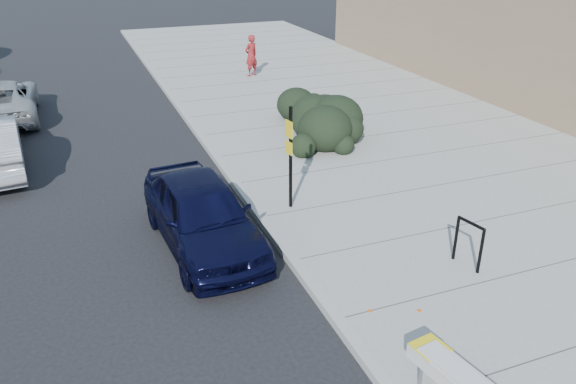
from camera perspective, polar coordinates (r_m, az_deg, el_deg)
The scene contains 9 objects.
ground at distance 11.36m, azimuth 0.69°, elevation -7.58°, with size 120.00×120.00×0.00m, color black.
sidewalk_near at distance 17.70m, azimuth 11.54°, elevation 4.61°, with size 11.20×50.00×0.15m, color gray.
curb_near at distance 15.54m, azimuth -6.23°, elevation 2.08°, with size 0.22×50.00×0.17m, color #9E9E99.
bike_rack at distance 11.36m, azimuth 17.90°, elevation -4.62°, with size 0.19×0.65×0.97m.
sign_post at distance 12.79m, azimuth 0.21°, elevation 4.13°, with size 0.12×0.28×2.46m.
hedge at distance 18.06m, azimuth 2.19°, elevation 8.47°, with size 2.14×4.28×1.61m, color black.
sedan_navy at distance 11.86m, azimuth -8.69°, elevation -2.18°, with size 1.78×4.43×1.51m, color black.
suv_silver at distance 22.31m, azimuth -27.11°, elevation 8.30°, with size 2.29×4.97×1.38m, color #A7ABAD.
pedestrian at distance 25.60m, azimuth -3.76°, elevation 13.67°, with size 0.66×0.43×1.80m, color maroon.
Camera 1 is at (-3.60, -8.84, 6.15)m, focal length 35.00 mm.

